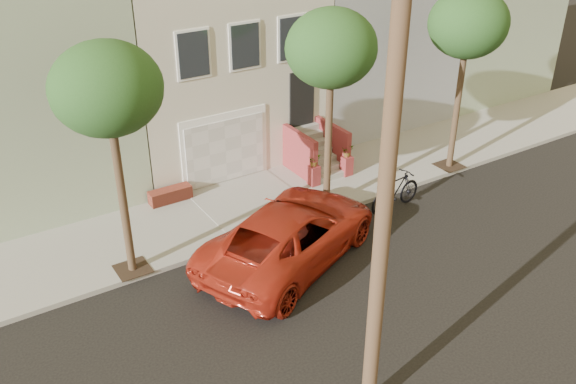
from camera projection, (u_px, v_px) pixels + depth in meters
ground at (380, 281)px, 16.84m from camera, size 90.00×90.00×0.00m
sidewalk at (276, 197)px, 20.77m from camera, size 40.00×3.70×0.15m
house_row at (194, 51)px, 23.41m from camera, size 33.10×11.70×7.00m
tree_left at (107, 90)px, 14.63m from camera, size 2.70×2.57×6.30m
tree_mid at (331, 50)px, 17.70m from camera, size 2.70×2.57×6.30m
tree_right at (468, 25)px, 20.30m from camera, size 2.70×2.57×6.30m
pickup_truck at (290, 234)px, 17.34m from camera, size 6.68×5.00×1.69m
motorcycle at (396, 191)px, 19.98m from camera, size 2.17×0.80×1.27m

